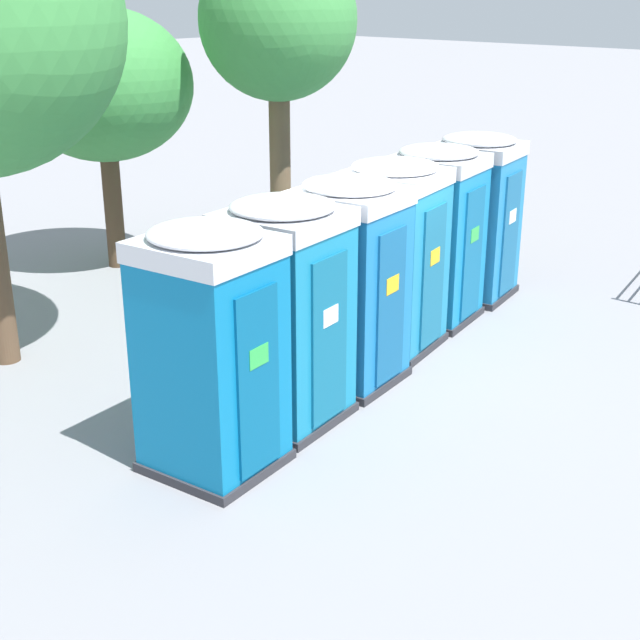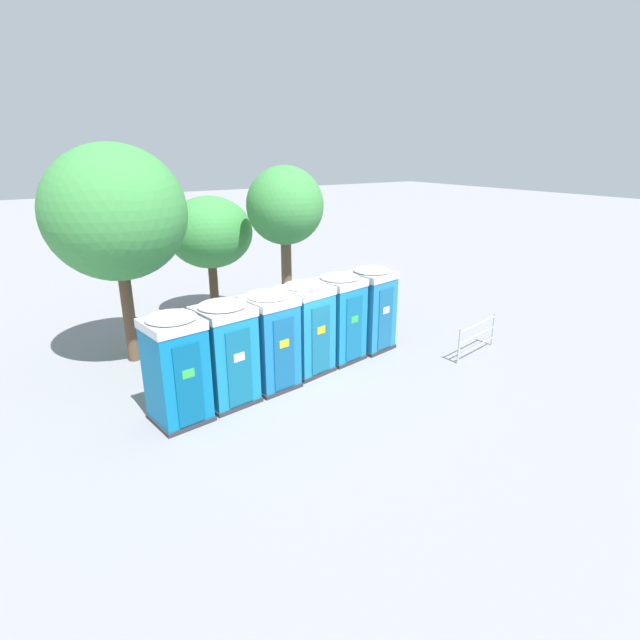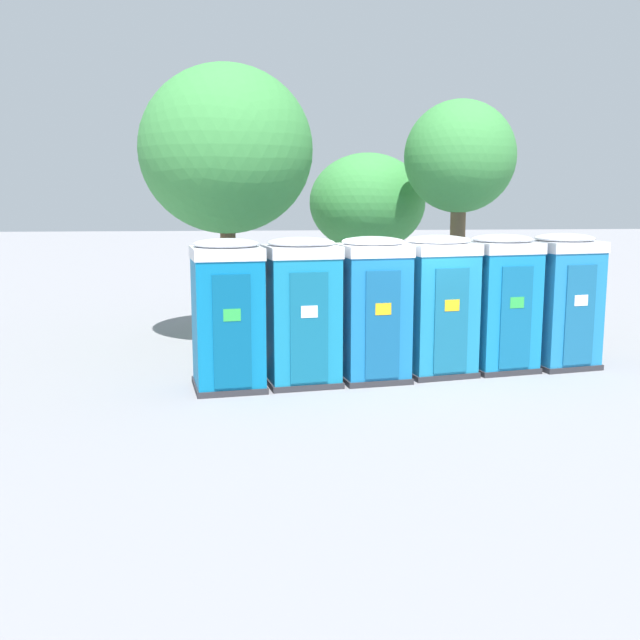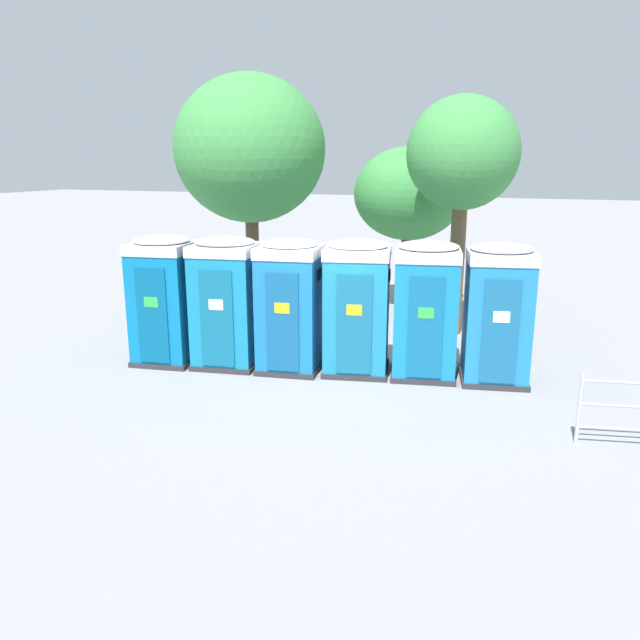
# 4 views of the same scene
# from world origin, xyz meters

# --- Properties ---
(ground_plane) EXTENTS (120.00, 120.00, 0.00)m
(ground_plane) POSITION_xyz_m (0.00, 0.00, 0.00)
(ground_plane) COLOR gray
(portapotty_0) EXTENTS (1.32, 1.35, 2.54)m
(portapotty_0) POSITION_xyz_m (-3.10, -0.78, 1.28)
(portapotty_0) COLOR #2D2D33
(portapotty_0) RESTS_ON ground
(portapotty_1) EXTENTS (1.40, 1.37, 2.54)m
(portapotty_1) POSITION_xyz_m (-1.85, -0.55, 1.28)
(portapotty_1) COLOR #2D2D33
(portapotty_1) RESTS_ON ground
(portapotty_2) EXTENTS (1.33, 1.36, 2.54)m
(portapotty_2) POSITION_xyz_m (-0.58, -0.38, 1.28)
(portapotty_2) COLOR #2D2D33
(portapotty_2) RESTS_ON ground
(portapotty_3) EXTENTS (1.44, 1.42, 2.54)m
(portapotty_3) POSITION_xyz_m (0.66, -0.08, 1.28)
(portapotty_3) COLOR #2D2D33
(portapotty_3) RESTS_ON ground
(portapotty_4) EXTENTS (1.39, 1.40, 2.54)m
(portapotty_4) POSITION_xyz_m (1.92, 0.14, 1.28)
(portapotty_4) COLOR #2D2D33
(portapotty_4) RESTS_ON ground
(portapotty_5) EXTENTS (1.38, 1.40, 2.54)m
(portapotty_5) POSITION_xyz_m (3.19, 0.30, 1.28)
(portapotty_5) COLOR #2D2D33
(portapotty_5) RESTS_ON ground
(street_tree_1) EXTENTS (2.48, 2.48, 5.35)m
(street_tree_1) POSITION_xyz_m (2.01, 3.36, 4.04)
(street_tree_1) COLOR brown
(street_tree_1) RESTS_ON ground
(street_tree_2) EXTENTS (2.94, 2.94, 4.32)m
(street_tree_2) POSITION_xyz_m (0.33, 5.73, 3.06)
(street_tree_2) COLOR #4C3826
(street_tree_2) RESTS_ON ground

